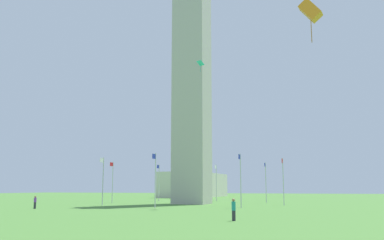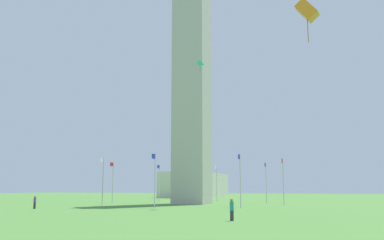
{
  "view_description": "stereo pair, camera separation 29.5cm",
  "coord_description": "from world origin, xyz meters",
  "px_view_note": "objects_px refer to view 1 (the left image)",
  "views": [
    {
      "loc": [
        65.22,
        22.48,
        2.6
      ],
      "look_at": [
        0.0,
        0.0,
        13.81
      ],
      "focal_mm": 39.04,
      "sensor_mm": 36.0,
      "label": 1
    },
    {
      "loc": [
        65.13,
        22.76,
        2.6
      ],
      "look_at": [
        0.0,
        0.0,
        13.81
      ],
      "focal_mm": 39.04,
      "sensor_mm": 36.0,
      "label": 2
    }
  ],
  "objects_px": {
    "flagpole_ne": "(241,178)",
    "person_purple_shirt": "(35,202)",
    "flagpole_nw": "(103,179)",
    "flagpole_se": "(266,180)",
    "person_teal_shirt": "(234,210)",
    "flagpole_n": "(155,177)",
    "kite_orange_box": "(310,11)",
    "distant_building": "(195,185)",
    "flagpole_e": "(283,179)",
    "kite_cyan_diamond": "(200,63)",
    "flagpole_s": "(216,181)",
    "flagpole_w": "(112,180)",
    "flagpole_sw": "(159,181)",
    "obelisk_monument": "(192,59)"
  },
  "relations": [
    {
      "from": "flagpole_n",
      "to": "flagpole_s",
      "type": "distance_m",
      "value": 29.45
    },
    {
      "from": "obelisk_monument",
      "to": "flagpole_w",
      "type": "relative_size",
      "value": 6.88
    },
    {
      "from": "kite_cyan_diamond",
      "to": "distant_building",
      "type": "distance_m",
      "value": 65.74
    },
    {
      "from": "flagpole_se",
      "to": "kite_cyan_diamond",
      "type": "bearing_deg",
      "value": -13.23
    },
    {
      "from": "flagpole_sw",
      "to": "flagpole_nw",
      "type": "bearing_deg",
      "value": -0.0
    },
    {
      "from": "kite_cyan_diamond",
      "to": "flagpole_s",
      "type": "bearing_deg",
      "value": -168.7
    },
    {
      "from": "flagpole_w",
      "to": "flagpole_nw",
      "type": "distance_m",
      "value": 11.27
    },
    {
      "from": "flagpole_se",
      "to": "distant_building",
      "type": "distance_m",
      "value": 46.24
    },
    {
      "from": "flagpole_e",
      "to": "kite_cyan_diamond",
      "type": "relative_size",
      "value": 4.61
    },
    {
      "from": "flagpole_nw",
      "to": "person_purple_shirt",
      "type": "distance_m",
      "value": 11.82
    },
    {
      "from": "flagpole_n",
      "to": "flagpole_nw",
      "type": "relative_size",
      "value": 1.0
    },
    {
      "from": "flagpole_ne",
      "to": "flagpole_nw",
      "type": "xyz_separation_m",
      "value": [
        -0.0,
        -20.83,
        0.0
      ]
    },
    {
      "from": "person_teal_shirt",
      "to": "flagpole_w",
      "type": "bearing_deg",
      "value": -1.19
    },
    {
      "from": "flagpole_ne",
      "to": "flagpole_nw",
      "type": "relative_size",
      "value": 1.0
    },
    {
      "from": "flagpole_e",
      "to": "kite_orange_box",
      "type": "distance_m",
      "value": 43.68
    },
    {
      "from": "flagpole_se",
      "to": "flagpole_nw",
      "type": "distance_m",
      "value": 29.45
    },
    {
      "from": "flagpole_ne",
      "to": "flagpole_w",
      "type": "relative_size",
      "value": 1.0
    },
    {
      "from": "flagpole_ne",
      "to": "flagpole_s",
      "type": "distance_m",
      "value": 27.21
    },
    {
      "from": "flagpole_se",
      "to": "person_purple_shirt",
      "type": "bearing_deg",
      "value": -36.72
    },
    {
      "from": "flagpole_n",
      "to": "flagpole_sw",
      "type": "bearing_deg",
      "value": -157.5
    },
    {
      "from": "flagpole_sw",
      "to": "distant_building",
      "type": "xyz_separation_m",
      "value": [
        -38.12,
        -5.34,
        -0.59
      ]
    },
    {
      "from": "flagpole_e",
      "to": "distant_building",
      "type": "xyz_separation_m",
      "value": [
        -48.54,
        -30.47,
        -0.59
      ]
    },
    {
      "from": "flagpole_ne",
      "to": "flagpole_se",
      "type": "distance_m",
      "value": 20.83
    },
    {
      "from": "flagpole_nw",
      "to": "distant_building",
      "type": "xyz_separation_m",
      "value": [
        -58.95,
        -5.34,
        -0.59
      ]
    },
    {
      "from": "obelisk_monument",
      "to": "distant_building",
      "type": "height_order",
      "value": "obelisk_monument"
    },
    {
      "from": "flagpole_s",
      "to": "person_teal_shirt",
      "type": "height_order",
      "value": "flagpole_s"
    },
    {
      "from": "kite_orange_box",
      "to": "distant_building",
      "type": "relative_size",
      "value": 0.09
    },
    {
      "from": "person_purple_shirt",
      "to": "distant_building",
      "type": "relative_size",
      "value": 0.06
    },
    {
      "from": "flagpole_w",
      "to": "kite_cyan_diamond",
      "type": "height_order",
      "value": "kite_cyan_diamond"
    },
    {
      "from": "obelisk_monument",
      "to": "flagpole_s",
      "type": "xyz_separation_m",
      "value": [
        -14.66,
        0.0,
        -20.49
      ]
    },
    {
      "from": "person_teal_shirt",
      "to": "kite_orange_box",
      "type": "distance_m",
      "value": 16.9
    },
    {
      "from": "flagpole_se",
      "to": "flagpole_w",
      "type": "relative_size",
      "value": 1.0
    },
    {
      "from": "flagpole_ne",
      "to": "flagpole_w",
      "type": "xyz_separation_m",
      "value": [
        -10.41,
        -25.14,
        0.0
      ]
    },
    {
      "from": "flagpole_s",
      "to": "flagpole_w",
      "type": "distance_m",
      "value": 20.83
    },
    {
      "from": "flagpole_se",
      "to": "person_teal_shirt",
      "type": "bearing_deg",
      "value": 5.6
    },
    {
      "from": "flagpole_se",
      "to": "kite_orange_box",
      "type": "relative_size",
      "value": 2.82
    },
    {
      "from": "flagpole_sw",
      "to": "flagpole_w",
      "type": "xyz_separation_m",
      "value": [
        10.41,
        -4.31,
        0.0
      ]
    },
    {
      "from": "flagpole_ne",
      "to": "person_purple_shirt",
      "type": "relative_size",
      "value": 4.42
    },
    {
      "from": "flagpole_e",
      "to": "person_purple_shirt",
      "type": "height_order",
      "value": "flagpole_e"
    },
    {
      "from": "kite_orange_box",
      "to": "flagpole_s",
      "type": "bearing_deg",
      "value": -159.28
    },
    {
      "from": "flagpole_se",
      "to": "person_teal_shirt",
      "type": "relative_size",
      "value": 4.06
    },
    {
      "from": "flagpole_ne",
      "to": "person_teal_shirt",
      "type": "bearing_deg",
      "value": 10.89
    },
    {
      "from": "person_teal_shirt",
      "to": "flagpole_n",
      "type": "bearing_deg",
      "value": -3.54
    },
    {
      "from": "obelisk_monument",
      "to": "flagpole_sw",
      "type": "relative_size",
      "value": 6.88
    },
    {
      "from": "flagpole_e",
      "to": "flagpole_nw",
      "type": "bearing_deg",
      "value": -67.5
    },
    {
      "from": "flagpole_n",
      "to": "person_teal_shirt",
      "type": "bearing_deg",
      "value": 40.09
    },
    {
      "from": "flagpole_e",
      "to": "flagpole_s",
      "type": "bearing_deg",
      "value": -135.0
    },
    {
      "from": "flagpole_ne",
      "to": "obelisk_monument",
      "type": "bearing_deg",
      "value": -135.18
    },
    {
      "from": "flagpole_ne",
      "to": "flagpole_s",
      "type": "xyz_separation_m",
      "value": [
        -25.14,
        -10.41,
        0.0
      ]
    },
    {
      "from": "flagpole_ne",
      "to": "person_purple_shirt",
      "type": "distance_m",
      "value": 26.37
    }
  ]
}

